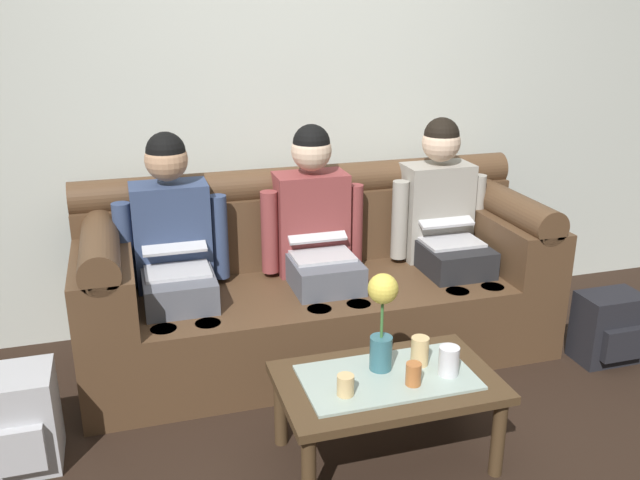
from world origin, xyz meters
TOP-DOWN VIEW (x-y plane):
  - back_wall_patterned at (0.00, 1.70)m, footprint 6.00×0.12m
  - couch at (-0.00, 1.17)m, footprint 2.44×0.88m
  - person_left at (-0.73, 1.17)m, footprint 0.56×0.67m
  - person_middle at (0.00, 1.17)m, footprint 0.56×0.67m
  - person_right at (0.73, 1.17)m, footprint 0.56×0.67m
  - coffee_table at (0.00, 0.15)m, footprint 0.89×0.55m
  - flower_vase at (-0.01, 0.22)m, footprint 0.12×0.12m
  - cup_near_left at (0.07, 0.07)m, footprint 0.06×0.06m
  - cup_near_right at (0.16, 0.20)m, footprint 0.07×0.07m
  - cup_far_center at (-0.21, 0.07)m, footprint 0.07×0.07m
  - cup_far_left at (0.24, 0.10)m, footprint 0.08×0.08m
  - backpack_left at (-1.44, 0.54)m, footprint 0.28×0.32m
  - backpack_right at (1.43, 0.59)m, footprint 0.33×0.26m

SIDE VIEW (x-z plane):
  - backpack_right at x=1.43m, z-range 0.00..0.37m
  - backpack_left at x=-1.44m, z-range 0.00..0.42m
  - coffee_table at x=0.00m, z-range 0.14..0.53m
  - couch at x=0.00m, z-range -0.11..0.85m
  - cup_far_center at x=-0.21m, z-range 0.39..0.47m
  - cup_near_left at x=0.07m, z-range 0.39..0.48m
  - cup_far_left at x=0.24m, z-range 0.39..0.51m
  - cup_near_right at x=0.16m, z-range 0.39..0.51m
  - flower_vase at x=-0.01m, z-range 0.43..0.84m
  - person_middle at x=0.00m, z-range 0.05..1.27m
  - person_right at x=0.73m, z-range 0.05..1.27m
  - person_left at x=-0.73m, z-range 0.05..1.27m
  - back_wall_patterned at x=0.00m, z-range 0.00..2.90m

